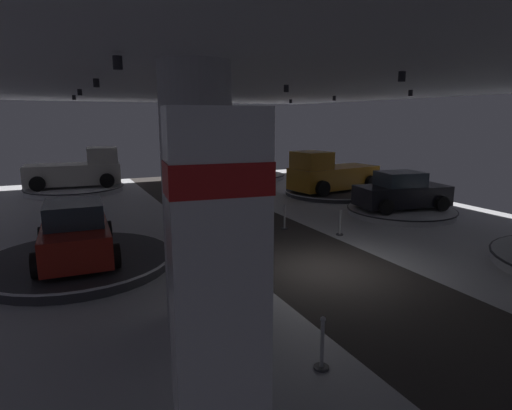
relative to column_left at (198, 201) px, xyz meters
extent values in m
cube|color=silver|center=(4.40, 1.66, -2.77)|extent=(24.00, 44.00, 0.05)
cube|color=#383330|center=(4.40, 1.66, -2.75)|extent=(4.40, 44.00, 0.01)
cube|color=silver|center=(4.40, 1.66, 2.80)|extent=(24.00, 44.00, 0.10)
cylinder|color=black|center=(-1.50, -0.59, 2.57)|extent=(0.16, 0.16, 0.22)
cylinder|color=black|center=(-1.43, 4.07, 2.57)|extent=(0.16, 0.16, 0.22)
cylinder|color=black|center=(-1.58, 8.94, 2.57)|extent=(0.16, 0.16, 0.22)
cylinder|color=black|center=(-1.58, 13.62, 2.57)|extent=(0.16, 0.16, 0.22)
cylinder|color=black|center=(4.56, -0.75, 2.57)|extent=(0.16, 0.16, 0.22)
cylinder|color=black|center=(4.21, 3.88, 2.57)|extent=(0.16, 0.16, 0.22)
cylinder|color=black|center=(4.24, 9.02, 2.57)|extent=(0.16, 0.16, 0.22)
cylinder|color=black|center=(4.37, 13.58, 2.57)|extent=(0.16, 0.16, 0.22)
cylinder|color=black|center=(9.67, 4.11, 2.57)|extent=(0.16, 0.16, 0.22)
cylinder|color=black|center=(9.79, 9.13, 2.57)|extent=(0.16, 0.16, 0.22)
cylinder|color=black|center=(9.98, 13.67, 2.57)|extent=(0.16, 0.16, 0.22)
cylinder|color=#ADADB2|center=(0.00, 0.00, 0.00)|extent=(1.44, 1.44, 5.50)
cube|color=white|center=(-1.00, -3.95, -0.30)|extent=(1.16, 0.69, 4.20)
cube|color=red|center=(-1.00, -3.95, 1.04)|extent=(1.19, 0.72, 0.36)
cylinder|color=#B7B7BC|center=(11.70, 6.23, -2.60)|extent=(4.81, 4.81, 0.29)
cylinder|color=black|center=(11.70, 6.23, -2.49)|extent=(4.91, 4.91, 0.05)
cube|color=black|center=(11.70, 6.23, -1.85)|extent=(4.44, 2.46, 0.90)
cube|color=#2D3842|center=(11.55, 6.26, -1.10)|extent=(2.13, 1.85, 0.70)
cylinder|color=black|center=(13.27, 6.99, -2.12)|extent=(0.71, 0.33, 0.68)
cylinder|color=black|center=(12.94, 5.02, -2.12)|extent=(0.71, 0.33, 0.68)
cylinder|color=black|center=(10.45, 7.45, -2.12)|extent=(0.71, 0.33, 0.68)
cylinder|color=black|center=(10.13, 5.48, -2.12)|extent=(0.71, 0.33, 0.68)
sphere|color=white|center=(13.81, 6.39, -1.74)|extent=(0.18, 0.18, 0.18)
sphere|color=white|center=(13.65, 5.41, -1.74)|extent=(0.18, 0.18, 0.18)
cylinder|color=#333338|center=(-2.24, 5.03, -2.59)|extent=(5.49, 5.49, 0.32)
cylinder|color=white|center=(-2.24, 5.03, -2.46)|extent=(5.60, 5.60, 0.05)
cube|color=maroon|center=(-2.24, 5.03, -1.82)|extent=(1.96, 4.27, 0.90)
cube|color=#2D3842|center=(-2.25, 4.88, -1.07)|extent=(1.63, 1.96, 0.70)
cylinder|color=black|center=(-3.18, 6.50, -2.09)|extent=(0.25, 0.69, 0.68)
cylinder|color=black|center=(-1.19, 6.42, -2.09)|extent=(0.25, 0.69, 0.68)
cylinder|color=black|center=(-3.29, 3.65, -2.09)|extent=(0.25, 0.69, 0.68)
cylinder|color=black|center=(-1.30, 3.57, -2.09)|extent=(0.25, 0.69, 0.68)
sphere|color=white|center=(-2.65, 7.11, -1.71)|extent=(0.18, 0.18, 0.18)
sphere|color=white|center=(-1.66, 7.07, -1.71)|extent=(0.18, 0.18, 0.18)
cylinder|color=#333338|center=(11.92, 11.87, -2.62)|extent=(5.57, 5.57, 0.26)
cylinder|color=white|center=(11.92, 11.87, -2.52)|extent=(5.68, 5.68, 0.05)
cube|color=#B77519|center=(11.92, 11.87, -1.74)|extent=(5.52, 2.75, 1.20)
cube|color=#B77519|center=(10.23, 11.66, -0.69)|extent=(1.92, 2.10, 1.00)
cube|color=#28333D|center=(10.74, 11.72, -0.69)|extent=(0.30, 1.74, 0.75)
cylinder|color=black|center=(10.23, 10.47, -2.07)|extent=(0.87, 0.38, 0.84)
cylinder|color=black|center=(9.93, 12.81, -2.07)|extent=(0.87, 0.38, 0.84)
cylinder|color=black|center=(13.91, 10.94, -2.07)|extent=(0.87, 0.38, 0.84)
cylinder|color=black|center=(13.61, 13.27, -2.07)|extent=(0.87, 0.38, 0.84)
cylinder|color=#B7B7BC|center=(10.60, 20.00, -2.61)|extent=(4.41, 4.41, 0.29)
cylinder|color=black|center=(10.60, 20.00, -2.49)|extent=(4.50, 4.50, 0.05)
cube|color=#B77519|center=(10.60, 20.00, -1.85)|extent=(3.81, 4.50, 0.90)
cube|color=#2D3842|center=(10.68, 20.12, -1.10)|extent=(2.35, 2.44, 0.70)
cylinder|color=black|center=(10.64, 18.26, -2.12)|extent=(0.56, 0.69, 0.68)
cylinder|color=black|center=(8.98, 19.36, -2.12)|extent=(0.56, 0.69, 0.68)
cylinder|color=black|center=(12.22, 20.64, -2.12)|extent=(0.56, 0.69, 0.68)
cylinder|color=black|center=(10.55, 21.74, -2.12)|extent=(0.56, 0.69, 0.68)
sphere|color=white|center=(9.88, 18.01, -1.74)|extent=(0.18, 0.18, 0.18)
sphere|color=white|center=(9.05, 18.55, -1.74)|extent=(0.18, 0.18, 0.18)
cylinder|color=silver|center=(-1.71, 19.29, -2.58)|extent=(5.56, 5.56, 0.33)
cylinder|color=black|center=(-1.71, 19.29, -2.45)|extent=(5.68, 5.68, 0.05)
cube|color=silver|center=(-1.71, 19.29, -1.67)|extent=(5.45, 2.52, 1.20)
cube|color=silver|center=(-0.01, 19.15, -0.62)|extent=(1.85, 2.03, 1.00)
cube|color=#28333D|center=(-0.52, 19.19, -0.62)|extent=(0.22, 1.75, 0.75)
cylinder|color=black|center=(0.23, 20.31, -2.00)|extent=(0.86, 0.35, 0.84)
cylinder|color=black|center=(0.04, 17.96, -2.00)|extent=(0.86, 0.35, 0.84)
cylinder|color=black|center=(-3.46, 20.61, -2.00)|extent=(0.86, 0.35, 0.84)
cylinder|color=black|center=(-3.65, 18.27, -2.00)|extent=(0.86, 0.35, 0.84)
cylinder|color=black|center=(5.22, 9.40, -2.35)|extent=(0.14, 0.14, 0.80)
cylinder|color=black|center=(5.24, 9.57, -2.35)|extent=(0.14, 0.14, 0.80)
cylinder|color=#6B665B|center=(5.23, 9.49, -1.69)|extent=(0.32, 0.32, 0.62)
sphere|color=#99755B|center=(5.23, 9.49, -1.27)|extent=(0.22, 0.22, 0.22)
cylinder|color=#333338|center=(5.55, 6.26, -2.73)|extent=(0.28, 0.28, 0.04)
cylinder|color=#B2B2B7|center=(5.55, 6.26, -2.27)|extent=(0.07, 0.07, 0.96)
sphere|color=#B2B2B7|center=(5.55, 6.26, -1.79)|extent=(0.10, 0.10, 0.10)
cylinder|color=#333338|center=(7.02, 4.56, -2.73)|extent=(0.28, 0.28, 0.04)
cylinder|color=#B2B2B7|center=(7.02, 4.56, -2.27)|extent=(0.07, 0.07, 0.96)
sphere|color=#B2B2B7|center=(7.02, 4.56, -1.79)|extent=(0.10, 0.10, 0.10)
cylinder|color=#333338|center=(1.43, -2.53, -2.73)|extent=(0.28, 0.28, 0.04)
cylinder|color=#B2B2B7|center=(1.43, -2.53, -2.27)|extent=(0.07, 0.07, 0.96)
sphere|color=#B2B2B7|center=(1.43, -2.53, -1.79)|extent=(0.10, 0.10, 0.10)
camera|label=1|loc=(-2.56, -8.24, 1.69)|focal=29.73mm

